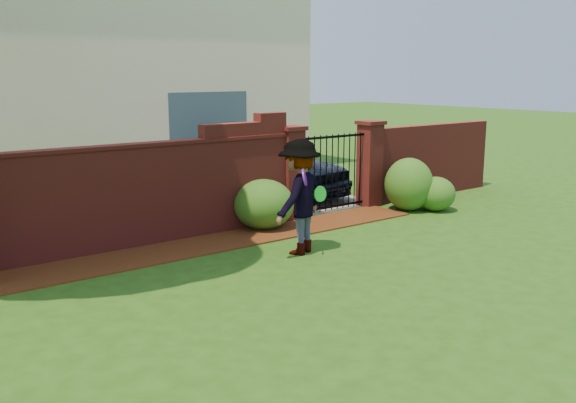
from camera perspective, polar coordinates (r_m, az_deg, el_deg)
ground at (r=8.31m, az=4.07°, el=-8.99°), size 80.00×80.00×0.01m
mulch_bed at (r=10.48m, az=-12.17°, el=-4.72°), size 11.10×1.08×0.03m
brick_wall at (r=10.49m, az=-19.18°, el=0.04°), size 8.70×0.31×2.16m
brick_wall_return at (r=15.47m, az=12.67°, el=3.66°), size 4.00×0.25×1.70m
pillar_left at (r=12.55m, az=0.24°, el=2.63°), size 0.50×0.50×1.88m
pillar_right at (r=13.99m, az=7.40°, el=3.47°), size 0.50×0.50×1.88m
iron_gate at (r=13.26m, az=4.01°, el=2.64°), size 1.78×0.03×1.60m
driveway at (r=16.56m, az=-5.23°, el=1.45°), size 3.20×8.00×0.01m
house at (r=18.84m, az=-18.73°, el=11.77°), size 12.40×6.40×6.30m
car at (r=15.05m, az=-1.04°, el=3.34°), size 2.19×4.55×1.50m
shrub_left at (r=11.89m, az=-2.22°, el=-0.25°), size 1.16×1.16×0.95m
shrub_middle at (r=13.70m, az=10.86°, el=1.54°), size 1.03×1.03×1.13m
shrub_right at (r=13.81m, az=13.21°, el=0.68°), size 0.83×0.83×0.74m
man at (r=10.16m, az=1.22°, el=0.39°), size 1.38×1.10×1.87m
frisbee_purple at (r=9.77m, az=1.51°, el=2.21°), size 0.25×0.25×0.27m
frisbee_green at (r=10.23m, az=2.92°, el=0.70°), size 0.26×0.07×0.26m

